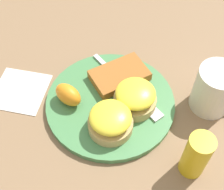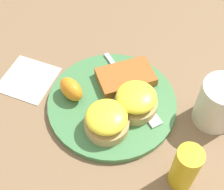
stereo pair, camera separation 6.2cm
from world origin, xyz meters
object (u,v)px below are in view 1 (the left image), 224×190
Objects in this scene: fork at (132,89)px; condiment_bottle at (198,155)px; sandwich_benedict_left at (111,121)px; cup at (216,87)px; sandwich_benedict_right at (137,97)px; orange_wedge at (70,96)px; hashbrown_patty at (121,75)px.

condiment_bottle is at bearing -58.51° from fork.
cup is (0.21, 0.07, 0.01)m from sandwich_benedict_left.
condiment_bottle is at bearing -53.86° from sandwich_benedict_right.
sandwich_benedict_left reaches higher than orange_wedge.
fork is (0.02, -0.03, -0.01)m from hashbrown_patty.
sandwich_benedict_right is at bearing -2.71° from orange_wedge.
cup is 0.16m from condiment_bottle.
fork is (0.04, 0.09, -0.02)m from sandwich_benedict_left.
sandwich_benedict_left is at bearing -133.88° from sandwich_benedict_right.
condiment_bottle is at bearing -30.96° from orange_wedge.
cup is (0.19, -0.05, 0.03)m from hashbrown_patty.
sandwich_benedict_left is 1.44× the size of orange_wedge.
fork is 1.80× the size of condiment_bottle.
sandwich_benedict_right is 0.77× the size of cup.
condiment_bottle is (0.23, -0.14, 0.01)m from orange_wedge.
hashbrown_patty is at bearing 79.57° from sandwich_benedict_left.
cup is at bearing -16.49° from hashbrown_patty.
sandwich_benedict_right is at bearing -78.47° from fork.
orange_wedge is 0.29m from cup.
sandwich_benedict_right is (0.05, 0.05, 0.00)m from sandwich_benedict_left.
fork is at bearing 64.30° from sandwich_benedict_left.
sandwich_benedict_left is at bearing -115.70° from fork.
cup is at bearing 67.27° from condiment_bottle.
sandwich_benedict_right is 0.85× the size of condiment_bottle.
hashbrown_patty is at bearing 163.51° from cup.
condiment_bottle reaches higher than cup.
hashbrown_patty is at bearing 121.88° from condiment_bottle.
sandwich_benedict_right is 0.16m from condiment_bottle.
sandwich_benedict_right reaches higher than hashbrown_patty.
condiment_bottle is (0.12, -0.20, 0.03)m from hashbrown_patty.
orange_wedge reaches higher than hashbrown_patty.
hashbrown_patty is (-0.03, 0.07, -0.02)m from sandwich_benedict_right.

